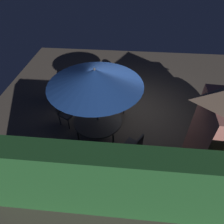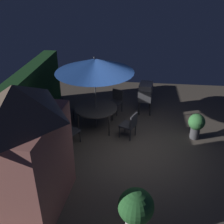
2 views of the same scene
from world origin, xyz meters
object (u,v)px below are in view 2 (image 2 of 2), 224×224
Objects in this scene: bbq_grill at (146,92)px; chair_toward_hedge at (130,124)px; patio_umbrella at (95,65)px; potted_plant_by_shed at (136,208)px; patio_table at (96,109)px; chair_near_shed at (64,110)px; garden_shed at (24,150)px; chair_toward_house at (116,100)px; chair_far_side at (69,130)px; potted_plant_by_grill at (196,124)px.

bbq_grill reaches higher than chair_toward_hedge.
patio_umbrella reaches higher than bbq_grill.
patio_umbrella is 2.52× the size of potted_plant_by_shed.
patio_table is 1.65× the size of chair_near_shed.
garden_shed is 3.42× the size of chair_toward_hedge.
chair_toward_hedge is (-0.54, -1.22, -1.78)m from patio_umbrella.
bbq_grill reaches higher than patio_table.
patio_table is 1.56m from patio_umbrella.
chair_toward_hedge is at bearing -160.54° from chair_toward_house.
bbq_grill is at bearing -27.72° from garden_shed.
garden_shed is 2.56× the size of bbq_grill.
chair_toward_house is (2.39, -1.28, 0.00)m from chair_far_side.
chair_far_side is 2.71m from chair_toward_house.
chair_far_side is (-1.15, 0.69, -1.78)m from patio_umbrella.
potted_plant_by_shed is (-2.91, -2.20, 0.06)m from chair_far_side.
chair_far_side is at bearing 136.28° from bbq_grill.
chair_far_side is at bearing 148.98° from patio_umbrella.
patio_umbrella is 2.86× the size of chair_near_shed.
garden_shed is 3.44× the size of potted_plant_by_grill.
patio_table is 1.40m from chair_toward_house.
chair_near_shed and chair_far_side have the same top height.
potted_plant_by_shed is at bearing -159.61° from patio_umbrella.
potted_plant_by_grill is at bearing -52.43° from garden_shed.
garden_shed is 3.42× the size of chair_near_shed.
chair_far_side is 0.88× the size of potted_plant_by_shed.
bbq_grill is 1.34× the size of potted_plant_by_grill.
bbq_grill is at bearing -68.62° from chair_near_shed.
chair_toward_hedge is 0.88× the size of potted_plant_by_shed.
patio_umbrella is (3.65, -0.92, 0.73)m from garden_shed.
garden_shed reaches higher than bbq_grill.
chair_toward_hedge is (-1.91, 0.49, -0.33)m from bbq_grill.
bbq_grill is 3.18m from chair_near_shed.
garden_shed is 2.06× the size of patio_table.
potted_plant_by_shed is at bearing -142.93° from chair_far_side.
potted_plant_by_shed is (-4.27, -2.74, 0.06)m from chair_near_shed.
chair_toward_hedge is 1.01× the size of potted_plant_by_grill.
potted_plant_by_shed is (-5.30, -0.92, 0.06)m from chair_toward_house.
chair_toward_house is (1.25, -0.59, -0.22)m from patio_table.
chair_toward_hedge is at bearing 165.45° from bbq_grill.
patio_table is at bearing 20.39° from potted_plant_by_shed.
garden_shed reaches higher than chair_toward_hedge.
garden_shed reaches higher than potted_plant_by_grill.
potted_plant_by_shed is at bearing -159.61° from patio_table.
bbq_grill is 1.33× the size of chair_near_shed.
chair_toward_hedge and chair_toward_house have the same top height.
chair_toward_house reaches higher than patio_table.
patio_umbrella is 2.63m from bbq_grill.
chair_far_side is at bearing 101.21° from potted_plant_by_grill.
chair_toward_house is 0.88× the size of potted_plant_by_shed.
chair_far_side is at bearing -5.26° from garden_shed.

